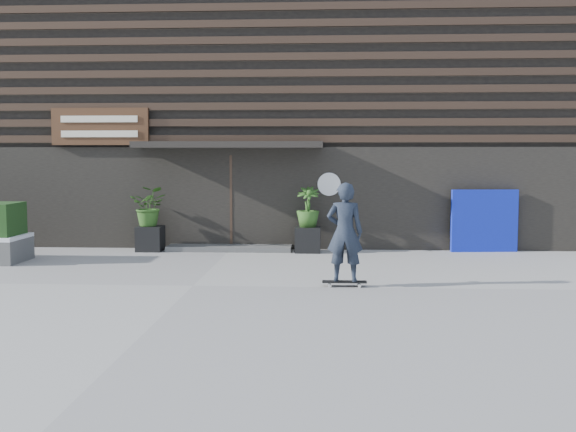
# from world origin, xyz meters

# --- Properties ---
(ground) EXTENTS (80.00, 80.00, 0.00)m
(ground) POSITION_xyz_m (0.00, 0.00, 0.00)
(ground) COLOR #9E9B95
(ground) RESTS_ON ground
(entrance_step) EXTENTS (3.00, 0.80, 0.12)m
(entrance_step) POSITION_xyz_m (0.00, 4.60, 0.06)
(entrance_step) COLOR #4B4B48
(entrance_step) RESTS_ON ground
(planter_pot_left) EXTENTS (0.60, 0.60, 0.60)m
(planter_pot_left) POSITION_xyz_m (-1.90, 4.40, 0.30)
(planter_pot_left) COLOR black
(planter_pot_left) RESTS_ON ground
(bamboo_left) EXTENTS (0.86, 0.75, 0.96)m
(bamboo_left) POSITION_xyz_m (-1.90, 4.40, 1.08)
(bamboo_left) COLOR #2D591E
(bamboo_left) RESTS_ON planter_pot_left
(planter_pot_right) EXTENTS (0.60, 0.60, 0.60)m
(planter_pot_right) POSITION_xyz_m (1.90, 4.40, 0.30)
(planter_pot_right) COLOR black
(planter_pot_right) RESTS_ON ground
(bamboo_right) EXTENTS (0.54, 0.54, 0.96)m
(bamboo_right) POSITION_xyz_m (1.90, 4.40, 1.08)
(bamboo_right) COLOR #2D591E
(bamboo_right) RESTS_ON planter_pot_right
(blue_tarp) EXTENTS (1.59, 0.27, 1.49)m
(blue_tarp) POSITION_xyz_m (6.10, 4.70, 0.74)
(blue_tarp) COLOR #0D1CB1
(blue_tarp) RESTS_ON ground
(building) EXTENTS (18.00, 11.00, 8.00)m
(building) POSITION_xyz_m (-0.00, 9.96, 3.99)
(building) COLOR black
(building) RESTS_ON ground
(skateboarder) EXTENTS (0.78, 0.46, 1.83)m
(skateboarder) POSITION_xyz_m (2.67, 0.07, 0.96)
(skateboarder) COLOR black
(skateboarder) RESTS_ON ground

